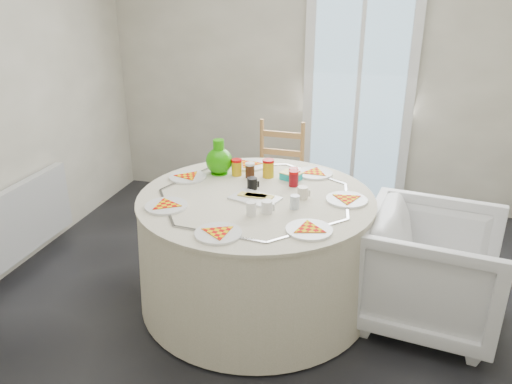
% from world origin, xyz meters
% --- Properties ---
extents(floor, '(4.00, 4.00, 0.00)m').
position_xyz_m(floor, '(0.00, 0.00, 0.00)').
color(floor, black).
rests_on(floor, ground).
extents(wall_back, '(4.00, 0.02, 2.60)m').
position_xyz_m(wall_back, '(0.00, 2.00, 1.30)').
color(wall_back, '#BCB5A3').
rests_on(wall_back, floor).
extents(glass_door, '(1.00, 0.08, 2.10)m').
position_xyz_m(glass_door, '(0.40, 1.95, 1.05)').
color(glass_door, silver).
rests_on(glass_door, floor).
extents(radiator, '(0.07, 1.00, 0.55)m').
position_xyz_m(radiator, '(-1.94, 0.20, 0.38)').
color(radiator, silver).
rests_on(radiator, floor).
extents(table, '(1.57, 1.57, 0.80)m').
position_xyz_m(table, '(-0.10, 0.16, 0.38)').
color(table, beige).
rests_on(table, floor).
extents(wooden_chair, '(0.45, 0.43, 0.96)m').
position_xyz_m(wooden_chair, '(-0.20, 1.24, 0.47)').
color(wooden_chair, '#A77C4C').
rests_on(wooden_chair, floor).
extents(armchair, '(0.87, 0.91, 0.83)m').
position_xyz_m(armchair, '(1.03, 0.18, 0.39)').
color(armchair, silver).
rests_on(armchair, floor).
extents(place_settings, '(1.86, 1.86, 0.03)m').
position_xyz_m(place_settings, '(-0.10, 0.16, 0.77)').
color(place_settings, silver).
rests_on(place_settings, table).
extents(jar_cluster, '(0.54, 0.39, 0.14)m').
position_xyz_m(jar_cluster, '(-0.13, 0.44, 0.82)').
color(jar_cluster, brown).
rests_on(jar_cluster, table).
extents(butter_tub, '(0.17, 0.14, 0.06)m').
position_xyz_m(butter_tub, '(0.06, 0.50, 0.79)').
color(butter_tub, '#10ADAB').
rests_on(butter_tub, table).
extents(green_pitcher, '(0.22, 0.22, 0.25)m').
position_xyz_m(green_pitcher, '(-0.46, 0.49, 0.87)').
color(green_pitcher, '#229904').
rests_on(green_pitcher, table).
extents(cheese_platter, '(0.35, 0.28, 0.04)m').
position_xyz_m(cheese_platter, '(-0.10, 0.10, 0.77)').
color(cheese_platter, white).
rests_on(cheese_platter, table).
extents(mugs_glasses, '(0.54, 0.54, 0.09)m').
position_xyz_m(mugs_glasses, '(0.02, 0.15, 0.81)').
color(mugs_glasses, gray).
rests_on(mugs_glasses, table).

